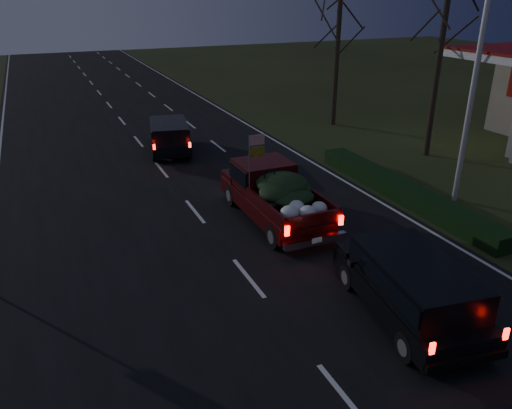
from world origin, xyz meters
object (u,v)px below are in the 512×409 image
object	(u,v)px
rear_suv	(412,283)
lead_suv	(169,134)
light_pole	(479,53)
pickup_truck	(274,191)

from	to	relation	value
rear_suv	lead_suv	bearing A→B (deg)	105.11
light_pole	pickup_truck	xyz separation A→B (m)	(-7.12, 1.28, -4.43)
lead_suv	light_pole	bearing A→B (deg)	-40.13
light_pole	pickup_truck	world-z (taller)	light_pole
light_pole	lead_suv	size ratio (longest dim) A/B	2.00
pickup_truck	lead_suv	size ratio (longest dim) A/B	1.17
rear_suv	pickup_truck	bearing A→B (deg)	103.03
lead_suv	rear_suv	size ratio (longest dim) A/B	0.95
lead_suv	rear_suv	distance (m)	15.94
pickup_truck	lead_suv	xyz separation A→B (m)	(-1.28, 9.26, -0.11)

